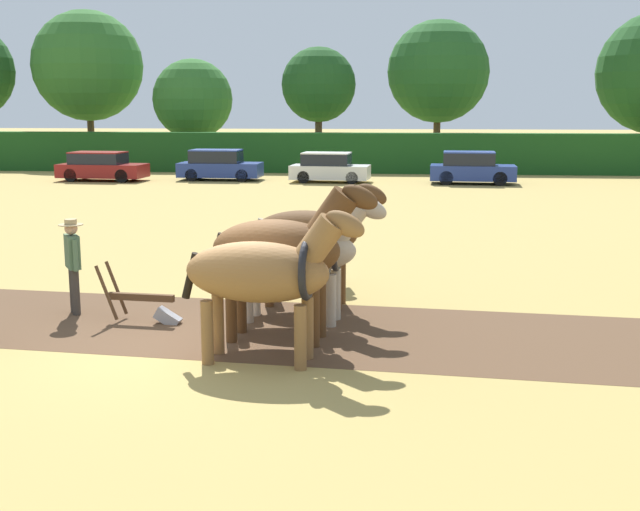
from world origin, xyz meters
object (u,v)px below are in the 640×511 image
Objects in this scene: draft_horse_lead_left at (264,272)px; draft_horse_trail_left at (299,249)px; parked_car_left at (219,166)px; parked_car_center_left at (329,168)px; tree_center at (319,85)px; tree_center_left at (193,99)px; parked_car_center at (472,168)px; tree_left at (88,66)px; farmer_beside_team at (334,234)px; draft_horse_trail_right at (311,234)px; draft_horse_lead_right at (283,249)px; plow at (148,305)px; farmer_at_plow at (73,258)px; parked_car_far_left at (101,167)px; tree_center_right at (438,72)px.

draft_horse_lead_left is 2.31m from draft_horse_trail_left.
parked_car_center_left is (5.67, -0.62, -0.04)m from parked_car_left.
tree_center is at bearing 103.04° from parked_car_center_left.
tree_center_left is 40.49m from draft_horse_lead_left.
parked_car_center is (6.94, -0.17, 0.05)m from parked_car_center_left.
farmer_beside_team is (18.80, -34.72, -5.20)m from tree_left.
farmer_beside_team is at bearing 87.44° from draft_horse_trail_right.
draft_horse_lead_right reaches higher than draft_horse_trail_left.
tree_left is 21.24m from parked_car_center_left.
plow is 0.36× the size of parked_car_center.
draft_horse_lead_left reaches higher than plow.
draft_horse_trail_left reaches higher than farmer_at_plow.
tree_center is 2.60× the size of draft_horse_lead_right.
parked_car_left is (-7.49, 25.46, -0.64)m from draft_horse_trail_right.
draft_horse_lead_left is 0.70× the size of parked_car_center_left.
draft_horse_lead_right is 4.24m from farmer_at_plow.
tree_left is 1.48× the size of tree_center_left.
draft_horse_lead_left is 28.65m from parked_car_center.
parked_car_left is at bearing -68.93° from tree_center_left.
farmer_at_plow is (-4.12, 0.13, -0.26)m from draft_horse_trail_left.
tree_center_left is at bearing 150.60° from parked_car_center.
draft_horse_trail_left reaches higher than parked_car_center.
parked_car_center reaches higher than plow.
parked_car_far_left is 11.50m from parked_car_center_left.
tree_left is at bearing 78.13° from farmer_at_plow.
draft_horse_trail_right is (0.10, 1.15, 0.10)m from draft_horse_trail_left.
farmer_at_plow is 27.11m from parked_car_far_left.
farmer_beside_team reaches higher than parked_car_center_left.
plow is at bearing -167.35° from draft_horse_trail_left.
draft_horse_trail_right is at bearing 90.23° from draft_horse_trail_left.
parked_car_far_left is (-13.58, 22.52, -0.35)m from farmer_beside_team.
parked_car_left is (-7.39, 26.62, -0.54)m from draft_horse_trail_left.
draft_horse_trail_left is at bearing -59.23° from parked_car_far_left.
draft_horse_lead_left is 0.99× the size of draft_horse_lead_right.
draft_horse_lead_right is at bearing -89.89° from draft_horse_trail_right.
tree_center_right is 2.17× the size of parked_car_center.
tree_left reaches higher than farmer_beside_team.
tree_left is at bearing 135.78° from parked_car_left.
parked_car_center is at bearing -33.15° from tree_center_left.
parked_car_left is (-4.08, -10.11, -4.25)m from tree_center.
parked_car_center_left is at bearing 98.87° from draft_horse_trail_left.
tree_center_left is 11.19m from parked_car_left.
draft_horse_lead_right is (-4.19, -39.67, -4.35)m from tree_center_right.
tree_center is 2.50× the size of draft_horse_trail_left.
plow is (-2.62, -0.35, -0.97)m from draft_horse_trail_left.
tree_center_left is 1.58× the size of parked_car_left.
draft_horse_lead_left is at bearing -74.18° from tree_center_left.
farmer_beside_team reaches higher than parked_car_center.
tree_center_right is 6.07× the size of plow.
farmer_at_plow reaches higher than plow.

